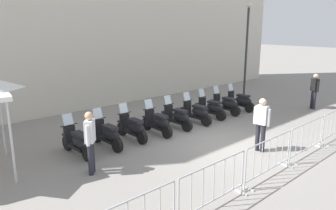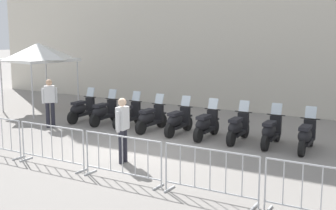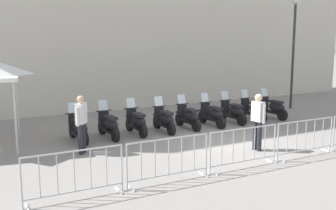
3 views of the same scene
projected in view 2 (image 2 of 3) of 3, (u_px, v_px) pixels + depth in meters
name	position (u px, v px, depth m)	size (l,w,h in m)	color
ground_plane	(138.00, 151.00, 12.94)	(120.00, 120.00, 0.00)	gray
motorcycle_0	(82.00, 110.00, 16.99)	(0.68, 1.71, 1.24)	black
motorcycle_1	(104.00, 112.00, 16.47)	(0.67, 1.72, 1.24)	black
motorcycle_2	(127.00, 115.00, 15.98)	(0.62, 1.72, 1.24)	black
motorcycle_3	(150.00, 118.00, 15.36)	(0.59, 1.72, 1.24)	black
motorcycle_4	(178.00, 121.00, 14.88)	(0.64, 1.72, 1.24)	black
motorcycle_5	(206.00, 125.00, 14.32)	(0.66, 1.72, 1.24)	black
motorcycle_6	(237.00, 128.00, 13.87)	(0.67, 1.72, 1.24)	black
motorcycle_7	(271.00, 132.00, 13.36)	(0.67, 1.71, 1.24)	black
motorcycle_8	(306.00, 136.00, 12.80)	(0.69, 1.71, 1.24)	black
barrier_segment_2	(52.00, 146.00, 11.48)	(2.12, 0.76, 1.07)	#B2B5B7
barrier_segment_3	(122.00, 158.00, 10.37)	(2.12, 0.76, 1.07)	#B2B5B7
barrier_segment_4	(210.00, 174.00, 9.25)	(2.12, 0.76, 1.07)	#B2B5B7
barrier_segment_5	(322.00, 194.00, 8.14)	(2.12, 0.76, 1.07)	#B2B5B7
officer_near_row_end	(50.00, 100.00, 15.89)	(0.38, 0.48, 1.73)	#23232D
officer_by_barriers	(123.00, 126.00, 11.66)	(0.31, 0.53, 1.73)	#23232D
canopy_tent	(38.00, 52.00, 18.71)	(2.49, 2.49, 2.91)	silver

